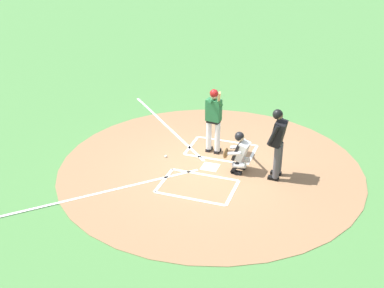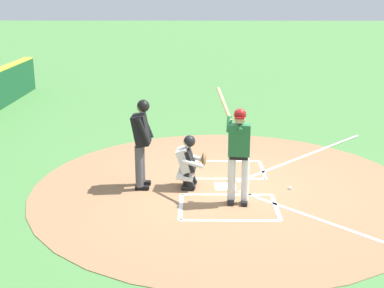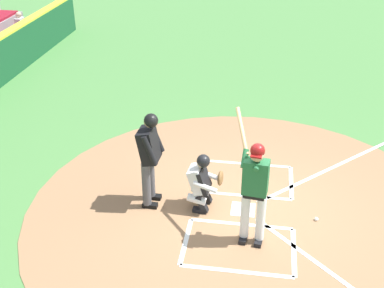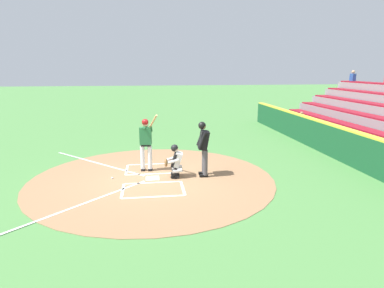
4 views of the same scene
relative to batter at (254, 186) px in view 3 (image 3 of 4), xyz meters
The scene contains 7 objects.
ground_plane 1.40m from the batter, 167.92° to the right, with size 120.00×120.00×0.00m, color #4C8442.
dirt_circle 1.40m from the batter, 167.92° to the right, with size 8.00×8.00×0.01m, color #99704C.
home_plate_and_chalk 1.54m from the batter, 140.53° to the left, with size 7.93×4.91×0.01m.
batter is the anchor object (origin of this frame).
catcher 1.35m from the batter, 131.09° to the right, with size 0.59×0.65×1.13m.
plate_umpire 2.06m from the batter, 112.90° to the right, with size 0.59×0.43×1.86m.
baseball 1.72m from the batter, 122.38° to the left, with size 0.07×0.07×0.07m, color white.
Camera 3 is at (7.55, 0.21, 5.50)m, focal length 46.59 mm.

